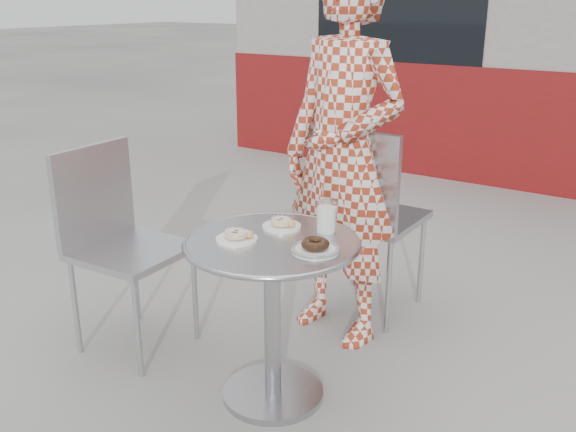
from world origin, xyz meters
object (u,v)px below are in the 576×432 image
Objects in this scene: chair_far at (369,255)px; plate_near at (237,236)px; plate_checker at (315,248)px; chair_left at (133,289)px; plate_far at (282,224)px; milk_cup at (326,218)px; bistro_table at (272,281)px; seated_person at (343,157)px.

plate_near is at bearing 86.27° from chair_far.
plate_checker reaches higher than plate_near.
plate_near is 0.31m from plate_checker.
chair_left is 0.85m from plate_far.
bistro_table is at bearing -122.39° from milk_cup.
plate_checker reaches higher than bistro_table.
bistro_table is 0.80m from chair_left.
plate_far is at bearing 109.05° from bistro_table.
seated_person is at bearing -50.25° from chair_left.
milk_cup is (0.17, -0.73, 0.44)m from chair_far.
bistro_table is 0.39× the size of seated_person.
chair_far reaches higher than plate_checker.
milk_cup is at bearing -79.37° from chair_left.
plate_checker is (0.24, -0.14, -0.00)m from plate_far.
milk_cup is at bearing 17.76° from plate_far.
milk_cup reaches higher than bistro_table.
plate_far is at bearing -80.41° from chair_left.
plate_checker is at bearing -0.32° from bistro_table.
plate_near reaches higher than plate_far.
chair_far reaches higher than chair_left.
chair_left is 1.13m from seated_person.
chair_left reaches higher than plate_near.
seated_person is 0.73m from plate_near.
milk_cup is at bearing 102.90° from chair_far.
seated_person reaches higher than plate_near.
chair_left is at bearing -166.53° from milk_cup.
chair_far is at bearing 104.63° from plate_checker.
plate_far is (0.72, 0.16, 0.41)m from chair_left.
bistro_table is at bearing 179.68° from plate_checker.
plate_far is 0.97× the size of plate_near.
chair_left is at bearing -167.57° from plate_far.
milk_cup is (0.18, -0.44, -0.13)m from seated_person.
bistro_table is 0.70× the size of chair_far.
milk_cup is (0.89, 0.21, 0.45)m from chair_left.
bistro_table is at bearing -74.15° from seated_person.
bistro_table is 0.23m from plate_far.
plate_near is 0.88× the size of plate_checker.
seated_person reaches higher than plate_far.
plate_far reaches higher than bistro_table.
seated_person is 9.80× the size of plate_checker.
plate_far is at bearing -78.21° from seated_person.
plate_near is (-0.11, -0.07, 0.18)m from bistro_table.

